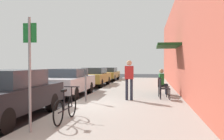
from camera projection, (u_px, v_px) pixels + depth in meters
The scene contains 15 objects.
ground_plane at pixel (69, 107), 9.15m from camera, with size 60.00×60.00×0.00m, color #2D2D30.
sidewalk_slab at pixel (132, 99), 10.76m from camera, with size 4.50×32.00×0.12m, color #9E9B93.
building_facade at pixel (187, 39), 10.31m from camera, with size 1.40×32.00×5.50m.
parked_car_0 at pixel (8, 94), 7.11m from camera, with size 1.80×4.40×1.49m.
parked_car_1 at pixel (68, 82), 12.24m from camera, with size 1.80×4.40×1.42m.
parked_car_2 at pixel (94, 76), 17.87m from camera, with size 1.80×4.40×1.38m.
parked_car_3 at pixel (108, 74), 23.67m from camera, with size 1.80×4.40×1.30m.
parking_meter at pixel (86, 83), 9.81m from camera, with size 0.12×0.10×1.32m.
street_sign at pixel (30, 65), 5.37m from camera, with size 0.32×0.06×2.60m.
bicycle_0 at pixel (66, 108), 6.41m from camera, with size 0.46×1.71×0.90m.
cafe_chair_0 at pixel (163, 88), 10.41m from camera, with size 0.46×0.46×0.87m.
cafe_chair_1 at pixel (162, 86), 11.31m from camera, with size 0.56×0.56×0.87m.
cafe_chair_2 at pixel (161, 84), 12.06m from camera, with size 0.49×0.49×0.87m.
seated_patron_2 at pixel (163, 81), 12.05m from camera, with size 0.46×0.39×1.29m.
pedestrian_standing at pixel (129, 77), 10.14m from camera, with size 0.36×0.22×1.70m.
Camera 1 is at (3.10, -8.72, 1.67)m, focal length 38.21 mm.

